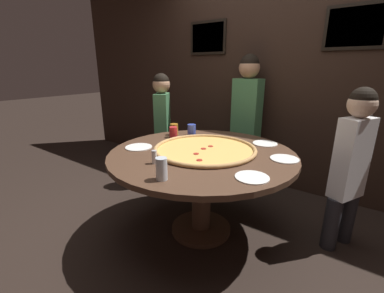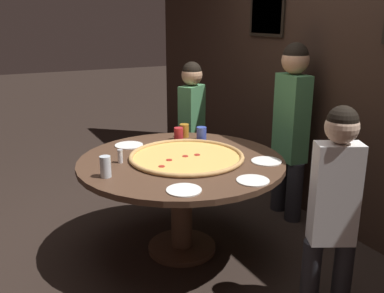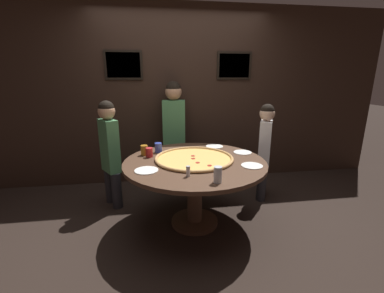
# 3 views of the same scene
# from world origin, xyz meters

# --- Properties ---
(ground_plane) EXTENTS (24.00, 24.00, 0.00)m
(ground_plane) POSITION_xyz_m (0.00, 0.00, 0.00)
(ground_plane) COLOR black
(back_wall) EXTENTS (6.40, 0.08, 2.60)m
(back_wall) POSITION_xyz_m (0.00, 1.35, 1.30)
(back_wall) COLOR black
(back_wall) RESTS_ON ground_plane
(dining_table) EXTENTS (1.50, 1.50, 0.74)m
(dining_table) POSITION_xyz_m (0.00, 0.00, 0.60)
(dining_table) COLOR #4C3323
(dining_table) RESTS_ON ground_plane
(giant_pizza) EXTENTS (0.84, 0.84, 0.03)m
(giant_pizza) POSITION_xyz_m (-0.00, 0.04, 0.75)
(giant_pizza) COLOR #EAB75B
(giant_pizza) RESTS_ON dining_table
(drink_cup_centre_back) EXTENTS (0.08, 0.08, 0.10)m
(drink_cup_centre_back) POSITION_xyz_m (-0.47, 0.21, 0.79)
(drink_cup_centre_back) COLOR #B22328
(drink_cup_centre_back) RESTS_ON dining_table
(drink_cup_beside_pizza) EXTENTS (0.07, 0.07, 0.14)m
(drink_cup_beside_pizza) POSITION_xyz_m (0.10, -0.59, 0.81)
(drink_cup_beside_pizza) COLOR silver
(drink_cup_beside_pizza) RESTS_ON dining_table
(drink_cup_front_edge) EXTENTS (0.08, 0.08, 0.11)m
(drink_cup_front_edge) POSITION_xyz_m (-0.37, 0.37, 0.80)
(drink_cup_front_edge) COLOR #384CB7
(drink_cup_front_edge) RESTS_ON dining_table
(drink_cup_near_left) EXTENTS (0.08, 0.08, 0.11)m
(drink_cup_near_left) POSITION_xyz_m (-0.53, 0.29, 0.80)
(drink_cup_near_left) COLOR #BC7A23
(drink_cup_near_left) RESTS_ON dining_table
(white_plate_beside_cup) EXTENTS (0.21, 0.21, 0.01)m
(white_plate_beside_cup) POSITION_xyz_m (0.54, -0.25, 0.74)
(white_plate_beside_cup) COLOR white
(white_plate_beside_cup) RESTS_ON dining_table
(white_plate_far_back) EXTENTS (0.21, 0.21, 0.01)m
(white_plate_far_back) POSITION_xyz_m (0.60, 0.21, 0.74)
(white_plate_far_back) COLOR white
(white_plate_far_back) RESTS_ON dining_table
(white_plate_near_front) EXTENTS (0.22, 0.22, 0.01)m
(white_plate_near_front) POSITION_xyz_m (0.33, 0.51, 0.74)
(white_plate_near_front) COLOR white
(white_plate_near_front) RESTS_ON dining_table
(white_plate_right_side) EXTENTS (0.23, 0.23, 0.01)m
(white_plate_right_side) POSITION_xyz_m (-0.50, -0.22, 0.74)
(white_plate_right_side) COLOR white
(white_plate_right_side) RESTS_ON dining_table
(condiment_shaker) EXTENTS (0.04, 0.04, 0.10)m
(condiment_shaker) POSITION_xyz_m (-0.13, -0.42, 0.79)
(condiment_shaker) COLOR silver
(condiment_shaker) RESTS_ON dining_table
(diner_far_right) EXTENTS (0.39, 0.23, 1.53)m
(diner_far_right) POSITION_xyz_m (-0.13, 1.11, 0.87)
(diner_far_right) COLOR #232328
(diner_far_right) RESTS_ON ground_plane
(diner_centre_back) EXTENTS (0.28, 0.35, 1.33)m
(diner_centre_back) POSITION_xyz_m (-0.96, 0.58, 0.76)
(diner_centre_back) COLOR #232328
(diner_centre_back) RESTS_ON ground_plane
(diner_far_left) EXTENTS (0.25, 0.33, 1.27)m
(diner_far_left) POSITION_xyz_m (1.00, 0.50, 0.72)
(diner_far_left) COLOR #232328
(diner_far_left) RESTS_ON ground_plane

